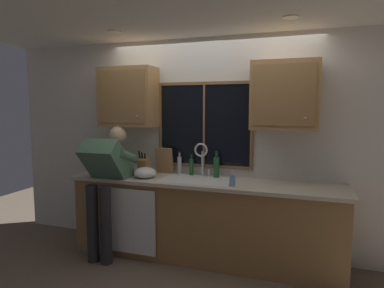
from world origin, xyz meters
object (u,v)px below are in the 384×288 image
(cutting_board, at_px, (164,161))
(bottle_tall_clear, at_px, (180,165))
(mixing_bowl, at_px, (145,173))
(bottle_amber_small, at_px, (192,166))
(person_standing, at_px, (106,177))
(soap_dispenser, at_px, (232,180))
(knife_block, at_px, (144,166))
(bottle_green_glass, at_px, (216,167))

(cutting_board, xyz_separation_m, bottle_tall_clear, (0.20, 0.01, -0.04))
(bottle_tall_clear, bearing_deg, cutting_board, -177.96)
(mixing_bowl, relative_size, bottle_amber_small, 1.01)
(person_standing, xyz_separation_m, soap_dispenser, (1.44, 0.12, 0.04))
(cutting_board, relative_size, soap_dispenser, 1.98)
(knife_block, xyz_separation_m, bottle_tall_clear, (0.39, 0.17, 0.01))
(soap_dispenser, bearing_deg, bottle_green_glass, 126.07)
(soap_dispenser, bearing_deg, bottle_tall_clear, 151.92)
(bottle_tall_clear, height_order, bottle_amber_small, bottle_tall_clear)
(bottle_tall_clear, bearing_deg, person_standing, -143.92)
(knife_block, height_order, cutting_board, cutting_board)
(mixing_bowl, bearing_deg, bottle_green_glass, 19.43)
(bottle_amber_small, bearing_deg, mixing_bowl, -147.28)
(bottle_tall_clear, distance_m, bottle_amber_small, 0.16)
(person_standing, relative_size, bottle_amber_small, 5.83)
(person_standing, xyz_separation_m, bottle_tall_clear, (0.70, 0.51, 0.09))
(mixing_bowl, bearing_deg, soap_dispenser, -4.71)
(person_standing, xyz_separation_m, mixing_bowl, (0.39, 0.21, 0.04))
(bottle_green_glass, relative_size, bottle_amber_small, 1.19)
(knife_block, relative_size, bottle_tall_clear, 1.15)
(cutting_board, height_order, bottle_green_glass, cutting_board)
(cutting_board, bearing_deg, bottle_green_glass, -1.94)
(bottle_amber_small, bearing_deg, soap_dispenser, -33.77)
(knife_block, relative_size, soap_dispenser, 1.94)
(mixing_bowl, distance_m, bottle_amber_small, 0.56)
(knife_block, distance_m, soap_dispenser, 1.15)
(person_standing, relative_size, cutting_board, 4.61)
(knife_block, xyz_separation_m, cutting_board, (0.19, 0.16, 0.05))
(person_standing, bearing_deg, bottle_green_glass, 22.33)
(person_standing, bearing_deg, bottle_amber_small, 30.56)
(knife_block, height_order, bottle_green_glass, bottle_green_glass)
(knife_block, bearing_deg, person_standing, -132.15)
(mixing_bowl, height_order, bottle_tall_clear, bottle_tall_clear)
(cutting_board, relative_size, bottle_amber_small, 1.26)
(person_standing, height_order, mixing_bowl, person_standing)
(knife_block, height_order, bottle_tall_clear, knife_block)
(knife_block, height_order, bottle_amber_small, knife_block)
(mixing_bowl, xyz_separation_m, bottle_tall_clear, (0.31, 0.31, 0.06))
(soap_dispenser, xyz_separation_m, bottle_tall_clear, (-0.74, 0.39, 0.05))
(person_standing, relative_size, soap_dispenser, 9.11)
(cutting_board, relative_size, mixing_bowl, 1.26)
(mixing_bowl, distance_m, soap_dispenser, 1.05)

